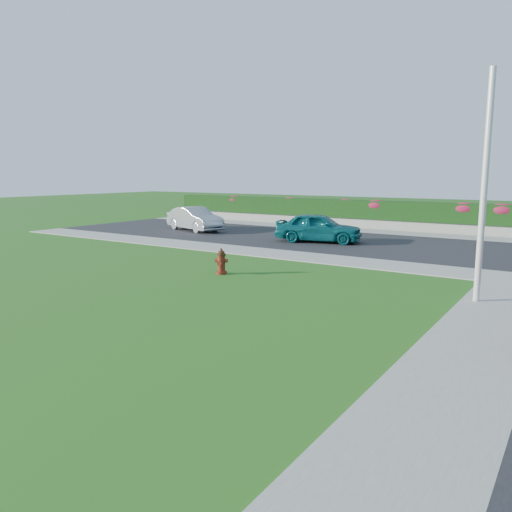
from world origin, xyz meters
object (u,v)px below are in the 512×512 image
Objects in this scene: utility_pole at (484,189)px; sedan_silver at (195,219)px; sedan_teal at (318,227)px; fire_hydrant at (221,262)px.

sedan_silver is at bearing 153.34° from utility_pole.
fire_hydrant is at bearing 169.76° from sedan_teal.
sedan_silver reaches higher than fire_hydrant.
fire_hydrant is 8.70m from sedan_teal.
utility_pole reaches higher than sedan_teal.
fire_hydrant is at bearing -174.75° from utility_pole.
utility_pole reaches higher than fire_hydrant.
sedan_teal reaches higher than sedan_silver.
utility_pole is (16.72, -8.39, 2.23)m from sedan_silver.
fire_hydrant is 0.21× the size of sedan_silver.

